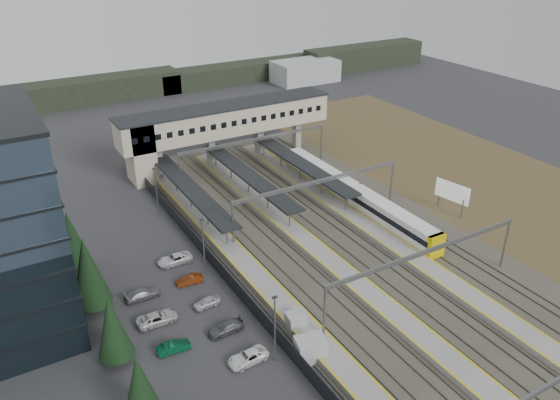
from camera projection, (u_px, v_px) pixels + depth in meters
ground at (300, 296)px, 65.92m from camera, size 220.00×220.00×0.00m
conifer_row at (123, 347)px, 50.88m from camera, size 4.42×49.82×9.50m
car_park at (224, 366)px, 54.56m from camera, size 10.71×44.76×1.29m
lampposts at (234, 280)px, 61.34m from camera, size 0.50×53.25×8.07m
fence at (233, 284)px, 66.41m from camera, size 0.08×90.00×2.00m
relay_cabin_near at (310, 349)px, 55.82m from camera, size 3.47×2.84×2.55m
relay_cabin_far at (297, 322)px, 60.02m from camera, size 2.48×2.16×2.07m
rail_corridor at (338, 254)px, 73.84m from camera, size 34.00×90.00×0.92m
canopies at (248, 175)px, 88.14m from camera, size 23.10×30.00×3.28m
footbridge at (213, 125)px, 98.22m from camera, size 40.40×6.40×11.20m
gantries at (366, 218)px, 70.93m from camera, size 28.40×62.28×7.17m
train at (354, 195)px, 86.14m from camera, size 2.64×36.71×3.33m
billboard at (452, 193)px, 83.82m from camera, size 1.32×5.73×4.91m
scrub_east at (514, 197)px, 89.98m from camera, size 34.00×120.00×0.06m
treeline_far at (193, 80)px, 146.49m from camera, size 170.00×19.00×7.00m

